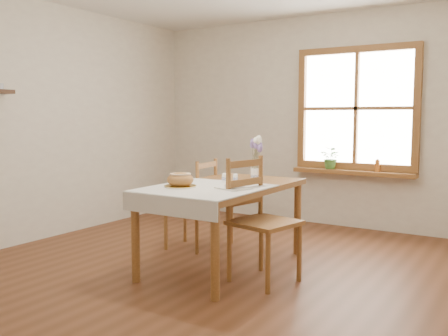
# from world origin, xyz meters

# --- Properties ---
(ground) EXTENTS (5.00, 5.00, 0.00)m
(ground) POSITION_xyz_m (0.00, 0.00, 0.00)
(ground) COLOR brown
(ground) RESTS_ON ground
(room_walls) EXTENTS (4.60, 5.10, 2.65)m
(room_walls) POSITION_xyz_m (0.00, 0.00, 1.71)
(room_walls) COLOR beige
(room_walls) RESTS_ON ground
(window) EXTENTS (1.46, 0.08, 1.46)m
(window) POSITION_xyz_m (0.50, 2.47, 1.45)
(window) COLOR brown
(window) RESTS_ON ground
(window_sill) EXTENTS (1.46, 0.20, 0.05)m
(window_sill) POSITION_xyz_m (0.50, 2.40, 0.69)
(window_sill) COLOR brown
(window_sill) RESTS_ON ground
(dining_table) EXTENTS (0.90, 1.60, 0.75)m
(dining_table) POSITION_xyz_m (0.00, 0.30, 0.66)
(dining_table) COLOR brown
(dining_table) RESTS_ON ground
(table_linen) EXTENTS (0.91, 0.99, 0.01)m
(table_linen) POSITION_xyz_m (0.00, -0.00, 0.76)
(table_linen) COLOR silver
(table_linen) RESTS_ON dining_table
(chair_left) EXTENTS (0.48, 0.46, 0.92)m
(chair_left) POSITION_xyz_m (-0.64, 0.67, 0.46)
(chair_left) COLOR brown
(chair_left) RESTS_ON ground
(chair_right) EXTENTS (0.59, 0.57, 1.02)m
(chair_right) POSITION_xyz_m (0.50, 0.13, 0.51)
(chair_right) COLOR brown
(chair_right) RESTS_ON ground
(bread_plate) EXTENTS (0.30, 0.30, 0.01)m
(bread_plate) POSITION_xyz_m (-0.19, -0.09, 0.77)
(bread_plate) COLOR white
(bread_plate) RESTS_ON table_linen
(bread_loaf) EXTENTS (0.23, 0.23, 0.12)m
(bread_loaf) POSITION_xyz_m (-0.19, -0.09, 0.84)
(bread_loaf) COLOR #AC7B3D
(bread_loaf) RESTS_ON bread_plate
(egg_napkin) EXTENTS (0.31, 0.29, 0.01)m
(egg_napkin) POSITION_xyz_m (0.23, 0.07, 0.77)
(egg_napkin) COLOR silver
(egg_napkin) RESTS_ON table_linen
(eggs) EXTENTS (0.24, 0.23, 0.04)m
(eggs) POSITION_xyz_m (0.23, 0.07, 0.79)
(eggs) COLOR white
(eggs) RESTS_ON egg_napkin
(salt_shaker) EXTENTS (0.06, 0.06, 0.09)m
(salt_shaker) POSITION_xyz_m (-0.02, 0.35, 0.81)
(salt_shaker) COLOR white
(salt_shaker) RESTS_ON table_linen
(pepper_shaker) EXTENTS (0.05, 0.05, 0.09)m
(pepper_shaker) POSITION_xyz_m (0.06, 0.40, 0.80)
(pepper_shaker) COLOR white
(pepper_shaker) RESTS_ON table_linen
(flower_vase) EXTENTS (0.10, 0.10, 0.10)m
(flower_vase) POSITION_xyz_m (0.08, 0.74, 0.80)
(flower_vase) COLOR white
(flower_vase) RESTS_ON dining_table
(lavender_bouquet) EXTENTS (0.16, 0.16, 0.30)m
(lavender_bouquet) POSITION_xyz_m (0.08, 0.74, 1.00)
(lavender_bouquet) COLOR #755BA2
(lavender_bouquet) RESTS_ON flower_vase
(potted_plant) EXTENTS (0.30, 0.32, 0.21)m
(potted_plant) POSITION_xyz_m (0.23, 2.40, 0.82)
(potted_plant) COLOR #407930
(potted_plant) RESTS_ON window_sill
(amber_bottle) EXTENTS (0.07, 0.07, 0.15)m
(amber_bottle) POSITION_xyz_m (0.79, 2.40, 0.79)
(amber_bottle) COLOR #AE5E20
(amber_bottle) RESTS_ON window_sill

